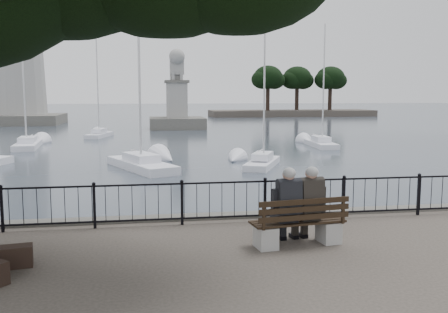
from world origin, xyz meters
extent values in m
cube|color=#514E48|center=(0.00, 3.00, -0.50)|extent=(200.00, 0.40, 1.20)
plane|color=#27303B|center=(0.00, 103.00, -1.00)|extent=(260.00, 260.00, 0.00)
cube|color=black|center=(0.00, 2.50, 0.98)|extent=(22.00, 0.04, 0.04)
cube|color=black|center=(0.00, 2.50, 0.15)|extent=(22.00, 0.04, 0.04)
cube|color=gray|center=(0.52, 0.44, 0.22)|extent=(0.44, 0.53, 0.44)
cube|color=gray|center=(1.90, 0.63, 0.22)|extent=(0.44, 0.53, 0.44)
cube|color=black|center=(1.21, 0.53, 0.48)|extent=(1.99, 0.80, 0.04)
cube|color=black|center=(1.25, 0.24, 0.81)|extent=(1.92, 0.31, 0.43)
cube|color=black|center=(0.95, 0.51, 0.61)|extent=(0.43, 0.37, 0.26)
cube|color=black|center=(0.97, 0.39, 1.02)|extent=(0.50, 0.32, 0.65)
sphere|color=tan|center=(0.96, 0.43, 1.47)|extent=(0.25, 0.25, 0.25)
ellipsoid|color=#A1A1A1|center=(0.97, 0.41, 1.51)|extent=(0.26, 0.26, 0.22)
cube|color=black|center=(0.91, 0.82, 0.24)|extent=(0.41, 0.52, 0.48)
cube|color=black|center=(1.45, 0.58, 0.61)|extent=(0.43, 0.37, 0.26)
cube|color=black|center=(1.46, 0.46, 1.02)|extent=(0.50, 0.32, 0.65)
sphere|color=tan|center=(1.46, 0.50, 1.47)|extent=(0.25, 0.25, 0.25)
ellipsoid|color=#A1A1A1|center=(1.46, 0.47, 1.51)|extent=(0.26, 0.26, 0.22)
cube|color=black|center=(1.40, 0.89, 0.24)|extent=(0.41, 0.52, 0.48)
cube|color=#514E48|center=(-18.00, 62.00, -0.40)|extent=(10.17, 10.17, 1.40)
cone|color=gray|center=(-18.00, 62.00, 12.20)|extent=(6.51, 6.51, 24.41)
cube|color=#514E48|center=(2.00, 50.00, -0.40)|extent=(6.35, 6.35, 1.40)
cube|color=gray|center=(2.00, 50.00, 2.22)|extent=(2.33, 2.75, 4.24)
cube|color=#514E48|center=(2.00, 50.00, 4.49)|extent=(2.75, 3.17, 0.30)
cube|color=gray|center=(2.00, 50.32, 5.38)|extent=(1.38, 2.33, 1.48)
cube|color=gray|center=(2.00, 49.26, 6.12)|extent=(1.59, 1.06, 1.69)
sphere|color=gray|center=(2.00, 48.84, 7.28)|extent=(1.80, 1.80, 1.80)
cube|color=white|center=(-2.04, 18.22, -0.90)|extent=(3.98, 6.31, 0.68)
cube|color=white|center=(-2.04, 18.22, -0.40)|extent=(2.13, 2.79, 0.51)
cylinder|color=silver|center=(-2.04, 17.88, 5.11)|extent=(0.14, 0.14, 11.42)
cube|color=white|center=(4.69, 18.10, -0.90)|extent=(3.06, 4.71, 0.51)
cube|color=white|center=(4.69, 18.10, -0.40)|extent=(1.62, 2.09, 0.38)
cylinder|color=silver|center=(4.69, 17.84, 3.29)|extent=(0.10, 0.10, 7.78)
cube|color=white|center=(11.68, 27.85, -0.90)|extent=(1.75, 5.18, 0.57)
cube|color=white|center=(11.68, 27.85, -0.40)|extent=(1.17, 2.14, 0.43)
cylinder|color=silver|center=(11.68, 27.57, 3.84)|extent=(0.11, 0.11, 8.88)
cube|color=white|center=(-10.60, 30.52, -0.90)|extent=(2.10, 5.82, 0.63)
cube|color=white|center=(-10.60, 30.52, -0.40)|extent=(1.37, 2.42, 0.47)
cylinder|color=silver|center=(-10.60, 30.20, 5.77)|extent=(0.13, 0.13, 12.74)
cube|color=white|center=(-6.06, 39.42, -0.90)|extent=(2.41, 5.01, 0.54)
cube|color=white|center=(-6.06, 39.42, -0.40)|extent=(1.41, 2.14, 0.40)
cylinder|color=silver|center=(-6.06, 39.16, 4.44)|extent=(0.11, 0.11, 10.08)
cube|color=#3B3630|center=(25.00, 80.00, -0.50)|extent=(30.00, 8.00, 1.20)
cylinder|color=black|center=(20.00, 78.00, 2.00)|extent=(0.70, 0.70, 4.00)
ellipsoid|color=black|center=(20.00, 78.00, 6.00)|extent=(5.20, 5.20, 4.16)
cylinder|color=black|center=(26.00, 80.00, 2.00)|extent=(0.70, 0.70, 4.00)
ellipsoid|color=black|center=(26.00, 80.00, 6.00)|extent=(5.20, 5.20, 4.16)
cylinder|color=black|center=(32.00, 79.00, 2.00)|extent=(0.70, 0.70, 4.00)
ellipsoid|color=black|center=(32.00, 79.00, 6.00)|extent=(5.20, 5.20, 4.16)
camera|label=1|loc=(-1.84, -8.98, 3.06)|focal=40.00mm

